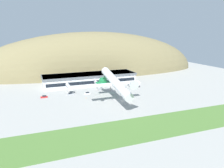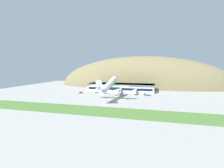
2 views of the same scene
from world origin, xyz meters
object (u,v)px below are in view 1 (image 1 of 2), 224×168
jetway_2 (119,83)px  service_car_1 (87,93)px  cargo_airplane (115,83)px  jetway_0 (69,87)px  traffic_cone_0 (86,98)px  terminal_building (90,78)px  jetway_1 (98,84)px  fuel_truck (136,85)px  service_car_2 (44,97)px  service_car_0 (71,94)px

jetway_2 → service_car_1: size_ratio=3.48×
cargo_airplane → service_car_1: (-11.03, 25.49, -12.38)m
jetway_0 → jetway_2: 39.51m
jetway_0 → traffic_cone_0: size_ratio=25.43×
terminal_building → jetway_2: 26.45m
jetway_1 → fuel_truck: jetway_1 is taller
jetway_2 → traffic_cone_0: 37.00m
service_car_2 → jetway_2: bearing=7.6°
fuel_truck → service_car_1: bearing=-172.7°
terminal_building → service_car_0: terminal_building is taller
jetway_2 → service_car_2: jetway_2 is taller
terminal_building → fuel_truck: 39.31m
jetway_0 → service_car_1: (10.98, -9.78, -3.37)m
traffic_cone_0 → jetway_1: bearing=53.1°
jetway_2 → traffic_cone_0: bearing=-149.5°
jetway_0 → cargo_airplane: size_ratio=0.28×
jetway_2 → traffic_cone_0: size_ratio=25.34×
jetway_1 → cargo_airplane: (-0.49, -36.16, 9.01)m
jetway_0 → service_car_1: jetway_0 is taller
fuel_truck → traffic_cone_0: size_ratio=10.57×
cargo_airplane → fuel_truck: cargo_airplane is taller
jetway_1 → traffic_cone_0: jetway_1 is taller
jetway_0 → traffic_cone_0: 20.58m
terminal_building → jetway_2: (18.91, -18.45, -1.13)m
cargo_airplane → service_car_2: size_ratio=11.54×
service_car_1 → traffic_cone_0: 9.45m
jetway_0 → cargo_airplane: 42.54m
jetway_0 → service_car_2: jetway_0 is taller
cargo_airplane → service_car_2: (-40.21, 27.60, -12.34)m
service_car_2 → traffic_cone_0: bearing=-22.9°
terminal_building → jetway_2: terminal_building is taller
terminal_building → service_car_2: terminal_building is taller
service_car_1 → fuel_truck: 41.69m
service_car_1 → cargo_airplane: bearing=-66.6°
jetway_2 → fuel_truck: jetway_2 is taller
jetway_0 → fuel_truck: size_ratio=2.41×
service_car_1 → service_car_2: (-29.18, 2.11, 0.03)m
terminal_building → jetway_1: bearing=-83.9°
terminal_building → traffic_cone_0: bearing=-109.0°
jetway_1 → service_car_0: (-22.87, -8.11, -3.31)m
fuel_truck → traffic_cone_0: 46.74m
jetway_1 → service_car_1: size_ratio=3.10×
fuel_truck → traffic_cone_0: (-44.51, -14.22, -1.22)m
jetway_1 → jetway_0: bearing=-177.7°
cargo_airplane → jetway_0: bearing=122.0°
cargo_airplane → terminal_building: bearing=91.5°
cargo_airplane → service_car_0: bearing=128.6°
cargo_airplane → traffic_cone_0: (-14.20, 16.59, -12.71)m
jetway_1 → terminal_building: bearing=96.1°
jetway_2 → service_car_2: (-57.72, -7.70, -3.34)m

